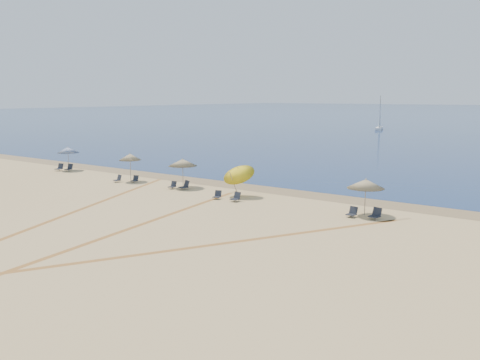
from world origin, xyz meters
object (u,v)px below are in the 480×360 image
(umbrella_3, at_px, (238,172))
(chair_1, at_px, (69,168))
(umbrella_0, at_px, (68,150))
(sailboat_0, at_px, (380,120))
(chair_8, at_px, (352,212))
(chair_5, at_px, (185,186))
(chair_9, at_px, (376,214))
(chair_4, at_px, (173,185))
(umbrella_1, at_px, (130,157))
(chair_6, at_px, (217,195))
(chair_2, at_px, (118,179))
(umbrella_4, at_px, (366,184))
(chair_7, at_px, (236,197))
(chair_0, at_px, (60,168))
(umbrella_2, at_px, (183,162))
(chair_3, at_px, (135,179))

(umbrella_3, xyz_separation_m, chair_1, (-20.68, 0.77, -1.53))
(umbrella_0, relative_size, sailboat_0, 0.32)
(chair_1, distance_m, chair_8, 29.97)
(chair_5, distance_m, chair_8, 14.25)
(chair_9, bearing_deg, chair_4, -168.00)
(umbrella_1, relative_size, sailboat_0, 0.33)
(umbrella_0, bearing_deg, chair_4, -5.45)
(chair_6, bearing_deg, umbrella_0, 159.28)
(umbrella_1, bearing_deg, umbrella_0, 174.56)
(chair_9, bearing_deg, sailboat_0, 122.48)
(umbrella_3, height_order, chair_5, umbrella_3)
(chair_2, distance_m, chair_6, 11.24)
(umbrella_4, distance_m, chair_5, 14.74)
(umbrella_4, xyz_separation_m, chair_7, (-8.82, -1.26, -1.67))
(umbrella_1, distance_m, chair_8, 20.69)
(chair_0, bearing_deg, chair_4, -15.02)
(umbrella_4, height_order, chair_7, umbrella_4)
(umbrella_2, bearing_deg, chair_6, -21.78)
(chair_1, relative_size, chair_9, 0.98)
(chair_1, height_order, chair_2, chair_1)
(umbrella_4, bearing_deg, sailboat_0, 108.59)
(chair_6, bearing_deg, chair_5, 148.38)
(chair_3, relative_size, chair_5, 0.80)
(chair_1, relative_size, chair_4, 1.29)
(umbrella_4, relative_size, chair_3, 3.41)
(umbrella_1, relative_size, umbrella_4, 1.07)
(umbrella_0, distance_m, chair_5, 16.25)
(chair_7, bearing_deg, umbrella_1, 177.94)
(umbrella_4, bearing_deg, umbrella_2, 177.54)
(chair_5, bearing_deg, chair_9, 15.87)
(chair_2, bearing_deg, chair_1, -179.56)
(chair_3, height_order, chair_6, chair_3)
(chair_0, relative_size, chair_7, 1.17)
(umbrella_3, height_order, sailboat_0, sailboat_0)
(chair_0, height_order, chair_7, chair_0)
(chair_3, bearing_deg, chair_4, -16.39)
(chair_7, bearing_deg, chair_2, -177.78)
(chair_1, distance_m, chair_6, 20.08)
(umbrella_2, relative_size, umbrella_4, 1.03)
(chair_6, bearing_deg, umbrella_3, 50.45)
(umbrella_2, height_order, umbrella_4, umbrella_2)
(umbrella_3, xyz_separation_m, chair_7, (0.84, -1.43, -1.55))
(chair_3, relative_size, chair_6, 1.00)
(umbrella_2, bearing_deg, chair_4, -108.76)
(chair_6, bearing_deg, chair_9, -10.09)
(umbrella_0, xyz_separation_m, umbrella_1, (9.78, -0.93, 0.10))
(sailboat_0, bearing_deg, chair_3, -99.52)
(umbrella_3, xyz_separation_m, chair_0, (-21.62, 0.36, -1.52))
(chair_3, xyz_separation_m, chair_8, (19.81, -0.97, 0.01))
(umbrella_2, xyz_separation_m, chair_5, (0.73, -0.61, -1.70))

